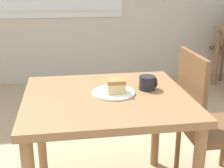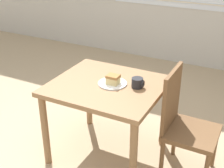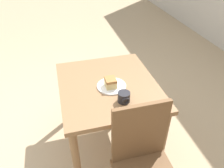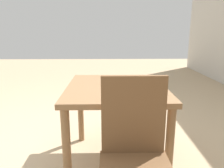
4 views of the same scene
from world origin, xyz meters
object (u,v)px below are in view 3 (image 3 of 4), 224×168
(dining_table_near, at_px, (108,94))
(coffee_mug, at_px, (124,97))
(chair_near_window, at_px, (144,164))
(plate, at_px, (112,86))
(cake_slice, at_px, (111,83))

(dining_table_near, distance_m, coffee_mug, 0.30)
(chair_near_window, distance_m, coffee_mug, 0.49)
(plate, bearing_deg, dining_table_near, -156.30)
(chair_near_window, bearing_deg, coffee_mug, 93.63)
(dining_table_near, distance_m, chair_near_window, 0.67)
(coffee_mug, bearing_deg, cake_slice, -165.26)
(chair_near_window, bearing_deg, dining_table_near, 97.42)
(chair_near_window, distance_m, plate, 0.66)
(plate, bearing_deg, cake_slice, -44.63)
(plate, relative_size, coffee_mug, 2.35)
(chair_near_window, xyz_separation_m, plate, (-0.61, -0.07, 0.24))
(cake_slice, bearing_deg, plate, 135.37)
(chair_near_window, xyz_separation_m, coffee_mug, (-0.40, -0.03, 0.28))
(dining_table_near, relative_size, chair_near_window, 1.00)
(chair_near_window, bearing_deg, plate, 96.24)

